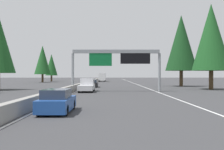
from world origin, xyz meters
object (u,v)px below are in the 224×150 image
object	(u,v)px
sign_gantry_overhead	(117,58)
conifer_left_mid	(43,60)
box_truck_mid_left	(102,77)
conifer_right_near	(211,37)
conifer_left_far	(51,65)
conifer_right_mid	(181,43)
sedan_distant_a	(93,84)
pickup_distant_b	(87,85)
sedan_mid_right	(57,102)

from	to	relation	value
sign_gantry_overhead	conifer_left_mid	world-z (taller)	conifer_left_mid
sign_gantry_overhead	box_truck_mid_left	world-z (taller)	sign_gantry_overhead
conifer_right_near	conifer_left_far	bearing A→B (deg)	36.11
sign_gantry_overhead	conifer_right_mid	size ratio (longest dim) A/B	0.86
sedan_distant_a	box_truck_mid_left	xyz separation A→B (m)	(43.05, -0.34, 0.93)
box_truck_mid_left	conifer_left_far	distance (m)	18.73
pickup_distant_b	conifer_right_near	xyz separation A→B (m)	(5.28, -19.62, 7.55)
box_truck_mid_left	conifer_right_mid	bearing A→B (deg)	-155.75
conifer_left_mid	box_truck_mid_left	bearing A→B (deg)	-59.00
sign_gantry_overhead	conifer_right_mid	world-z (taller)	conifer_right_mid
box_truck_mid_left	conifer_right_near	xyz separation A→B (m)	(-50.80, -19.34, 6.85)
sedan_mid_right	conifer_left_mid	world-z (taller)	conifer_left_mid
pickup_distant_b	sedan_distant_a	xyz separation A→B (m)	(13.04, 0.07, -0.23)
conifer_left_mid	sign_gantry_overhead	bearing A→B (deg)	-153.51
pickup_distant_b	sedan_distant_a	bearing A→B (deg)	0.29
sedan_distant_a	sedan_mid_right	bearing A→B (deg)	-179.92
sedan_mid_right	conifer_left_mid	distance (m)	68.19
sign_gantry_overhead	conifer_left_mid	distance (m)	50.24
conifer_left_far	box_truck_mid_left	bearing A→B (deg)	-92.15
pickup_distant_b	conifer_left_mid	xyz separation A→B (m)	(45.06, 18.08, 6.12)
sedan_mid_right	box_truck_mid_left	bearing A→B (deg)	-0.22
pickup_distant_b	conifer_right_near	world-z (taller)	conifer_right_near
conifer_right_near	conifer_left_mid	world-z (taller)	conifer_right_near
sedan_distant_a	conifer_left_far	bearing A→B (deg)	22.24
pickup_distant_b	conifer_left_mid	bearing A→B (deg)	21.86
conifer_right_near	conifer_left_far	xyz separation A→B (m)	(51.48, 37.56, -2.52)
sedan_mid_right	conifer_left_far	bearing A→B (deg)	13.08
box_truck_mid_left	conifer_left_far	bearing A→B (deg)	87.85
sedan_mid_right	box_truck_mid_left	xyz separation A→B (m)	(76.48, -0.29, 0.93)
pickup_distant_b	conifer_left_far	distance (m)	59.75
sign_gantry_overhead	box_truck_mid_left	distance (m)	56.18
conifer_right_near	conifer_right_mid	xyz separation A→B (m)	(11.63, 1.70, 0.50)
sedan_distant_a	box_truck_mid_left	world-z (taller)	box_truck_mid_left
box_truck_mid_left	conifer_left_far	xyz separation A→B (m)	(0.68, 18.21, 4.33)
conifer_right_near	conifer_left_mid	size ratio (longest dim) A/B	1.20
pickup_distant_b	conifer_right_mid	size ratio (longest dim) A/B	0.38
sedan_mid_right	conifer_right_mid	bearing A→B (deg)	-25.67
sign_gantry_overhead	conifer_right_near	world-z (taller)	conifer_right_near
conifer_right_near	conifer_right_mid	world-z (taller)	conifer_right_mid
sign_gantry_overhead	sedan_distant_a	bearing A→B (deg)	18.72
sedan_mid_right	conifer_left_far	world-z (taller)	conifer_left_far
pickup_distant_b	conifer_left_far	xyz separation A→B (m)	(56.77, 17.94, 5.03)
sedan_distant_a	box_truck_mid_left	size ratio (longest dim) A/B	0.52
box_truck_mid_left	conifer_right_mid	xyz separation A→B (m)	(-39.17, -17.64, 7.35)
pickup_distant_b	conifer_right_near	size ratio (longest dim) A/B	0.40
sign_gantry_overhead	conifer_right_mid	bearing A→B (deg)	-39.05
sign_gantry_overhead	conifer_right_near	xyz separation A→B (m)	(5.15, -15.31, 3.75)
sign_gantry_overhead	pickup_distant_b	size ratio (longest dim) A/B	2.26
conifer_right_mid	conifer_left_mid	bearing A→B (deg)	51.98
sedan_mid_right	conifer_right_near	distance (m)	33.25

